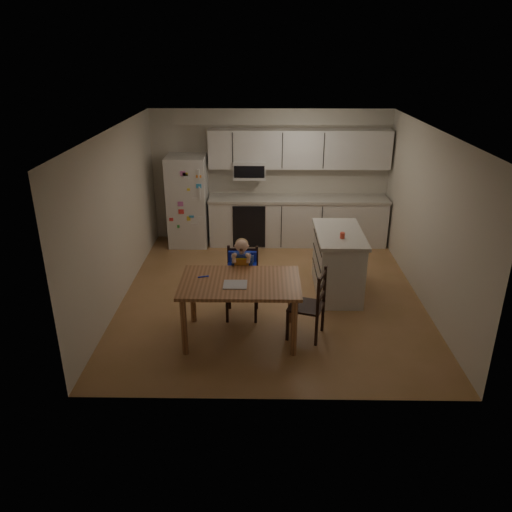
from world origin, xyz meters
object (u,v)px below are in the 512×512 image
at_px(chair_booster, 242,269).
at_px(chair_side, 314,300).
at_px(kitchen_island, 338,262).
at_px(dining_table, 240,289).
at_px(refrigerator, 188,201).
at_px(red_cup, 342,235).

bearing_deg(chair_booster, chair_side, -31.18).
distance_m(chair_booster, chair_side, 1.13).
relative_size(chair_booster, chair_side, 1.22).
height_order(kitchen_island, chair_booster, chair_booster).
xyz_separation_m(kitchen_island, chair_side, (-0.49, -1.33, 0.04)).
bearing_deg(dining_table, kitchen_island, 43.40).
height_order(refrigerator, kitchen_island, refrigerator).
distance_m(red_cup, chair_side, 1.28).
xyz_separation_m(kitchen_island, dining_table, (-1.43, -1.35, 0.21)).
xyz_separation_m(refrigerator, kitchen_island, (2.56, -2.04, -0.36)).
bearing_deg(kitchen_island, refrigerator, 141.54).
relative_size(dining_table, chair_booster, 1.31).
relative_size(red_cup, dining_table, 0.06).
xyz_separation_m(refrigerator, red_cup, (2.57, -2.29, 0.18)).
relative_size(refrigerator, dining_table, 1.12).
xyz_separation_m(refrigerator, chair_booster, (1.14, -2.77, -0.15)).
xyz_separation_m(kitchen_island, chair_booster, (-1.43, -0.73, 0.20)).
bearing_deg(chair_booster, kitchen_island, 28.51).
bearing_deg(dining_table, chair_side, 1.22).
distance_m(dining_table, chair_side, 0.95).
bearing_deg(chair_side, chair_booster, -104.14).
bearing_deg(kitchen_island, chair_side, -110.19).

